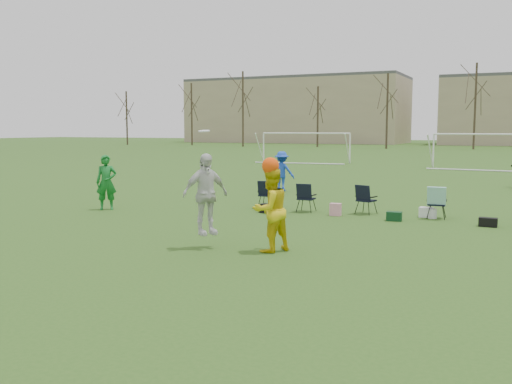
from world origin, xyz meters
The scene contains 8 objects.
ground centered at (0.00, 0.00, 0.00)m, with size 260.00×260.00×0.00m, color #2D541A.
fielder_green_near centered at (-6.72, 5.46, 0.95)m, with size 0.69×0.45×1.90m, color #136D25.
fielder_blue centered at (-3.53, 13.49, 0.89)m, with size 1.15×0.66×1.78m, color blue.
center_contest centered at (0.49, 1.57, 1.12)m, with size 2.56×1.50×2.77m.
sideline_setup centered at (2.65, 8.10, 0.51)m, with size 9.19×1.80×1.68m.
goal_left centered at (-10.00, 34.00, 1.92)m, with size 7.39×0.76×2.46m.
goal_mid centered at (4.00, 32.00, 1.92)m, with size 7.40×0.63×2.46m.
tree_line centered at (0.24, 69.85, 5.09)m, with size 110.28×3.28×11.40m.
Camera 1 is at (6.30, -10.02, 2.81)m, focal length 40.00 mm.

